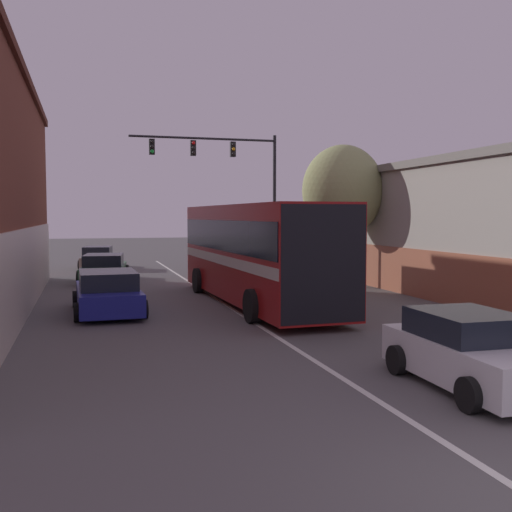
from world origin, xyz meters
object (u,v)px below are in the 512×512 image
(parked_car_left_mid, at_px, (98,258))
(street_tree_near, at_px, (343,190))
(bus, at_px, (255,249))
(parked_car_left_near, at_px, (108,293))
(parked_car_left_far, at_px, (104,268))
(hatchback_foreground, at_px, (472,352))
(traffic_signal_gantry, at_px, (231,171))

(parked_car_left_mid, height_order, street_tree_near, street_tree_near)
(bus, xyz_separation_m, parked_car_left_near, (-5.10, -0.63, -1.31))
(bus, bearing_deg, parked_car_left_far, 27.16)
(hatchback_foreground, height_order, street_tree_near, street_tree_near)
(parked_car_left_near, relative_size, street_tree_near, 0.76)
(parked_car_left_near, relative_size, traffic_signal_gantry, 0.60)
(parked_car_left_far, relative_size, street_tree_near, 0.78)
(bus, relative_size, traffic_signal_gantry, 1.48)
(parked_car_left_near, bearing_deg, street_tree_near, -67.25)
(hatchback_foreground, xyz_separation_m, street_tree_near, (4.18, 15.00, 3.57))
(bus, height_order, parked_car_left_near, bus)
(street_tree_near, bearing_deg, traffic_signal_gantry, 115.21)
(bus, relative_size, parked_car_left_far, 2.41)
(bus, height_order, traffic_signal_gantry, traffic_signal_gantry)
(traffic_signal_gantry, height_order, street_tree_near, traffic_signal_gantry)
(traffic_signal_gantry, bearing_deg, bus, -99.19)
(parked_car_left_far, bearing_deg, parked_car_left_near, -174.69)
(parked_car_left_mid, xyz_separation_m, street_tree_near, (10.16, -12.35, 3.61))
(parked_car_left_mid, relative_size, parked_car_left_far, 0.84)
(bus, height_order, parked_car_left_far, bus)
(bus, bearing_deg, parked_car_left_near, 94.94)
(bus, relative_size, parked_car_left_mid, 2.89)
(street_tree_near, bearing_deg, parked_car_left_far, 154.43)
(hatchback_foreground, relative_size, traffic_signal_gantry, 0.49)
(traffic_signal_gantry, relative_size, street_tree_near, 1.27)
(hatchback_foreground, relative_size, parked_car_left_mid, 0.95)
(hatchback_foreground, distance_m, street_tree_near, 15.97)
(parked_car_left_far, bearing_deg, hatchback_foreground, -157.14)
(parked_car_left_near, bearing_deg, hatchback_foreground, -151.38)
(bus, distance_m, parked_car_left_far, 10.17)
(hatchback_foreground, bearing_deg, bus, 6.01)
(hatchback_foreground, xyz_separation_m, parked_car_left_far, (-5.87, 19.80, -0.01))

